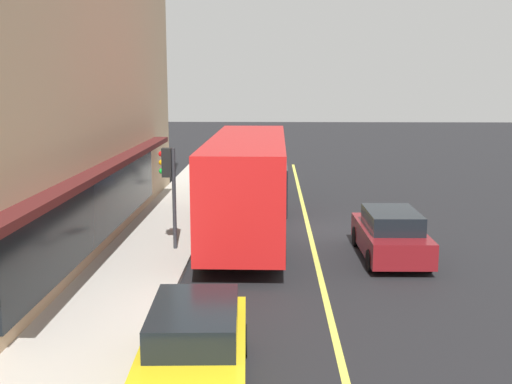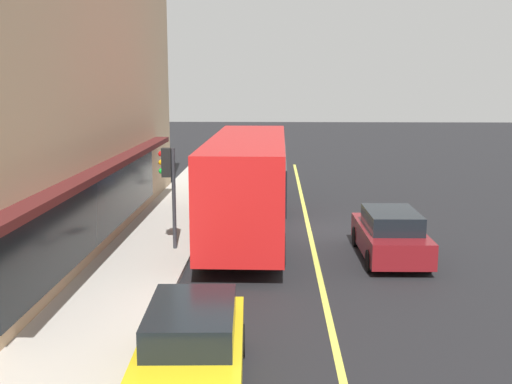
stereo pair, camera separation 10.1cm
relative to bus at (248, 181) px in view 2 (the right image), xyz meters
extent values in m
plane|color=black|center=(1.12, -2.20, -1.99)|extent=(120.00, 120.00, 0.00)
cube|color=#B2ADA3|center=(1.12, 3.06, -1.91)|extent=(80.00, 2.82, 0.15)
cube|color=#D8D14C|center=(1.12, -2.20, -1.98)|extent=(36.00, 0.16, 0.01)
cube|color=#4C1919|center=(-2.31, 4.22, 0.81)|extent=(18.03, 0.70, 0.20)
cube|color=black|center=(-2.31, 4.44, -0.49)|extent=(15.46, 0.08, 2.00)
cube|color=red|center=(-0.04, 0.00, 0.01)|extent=(11.02, 2.60, 3.00)
cube|color=black|center=(5.41, -0.05, 0.37)|extent=(0.14, 2.10, 1.80)
cube|color=black|center=(-0.33, 1.27, 0.37)|extent=(8.80, 0.14, 1.32)
cube|color=black|center=(-0.35, -1.27, 0.37)|extent=(8.80, 0.14, 1.32)
cube|color=#0CF259|center=(5.48, -0.05, 1.26)|extent=(0.10, 1.90, 0.36)
cube|color=#2D2D33|center=(5.51, -0.05, -1.24)|extent=(0.18, 2.40, 0.40)
cylinder|color=black|center=(3.49, 1.10, -1.49)|extent=(1.00, 0.31, 1.00)
cylinder|color=black|center=(3.47, -1.16, -1.49)|extent=(1.00, 0.31, 1.00)
cylinder|color=black|center=(-3.55, 1.16, -1.49)|extent=(1.00, 0.31, 1.00)
cylinder|color=black|center=(-3.57, -1.10, -1.49)|extent=(1.00, 0.31, 1.00)
cylinder|color=#2D2D33|center=(-2.17, 2.24, -0.24)|extent=(0.12, 0.12, 3.20)
cube|color=black|center=(-2.17, 2.44, 0.91)|extent=(0.30, 0.30, 0.90)
sphere|color=red|center=(-2.17, 2.61, 1.18)|extent=(0.18, 0.18, 0.18)
sphere|color=orange|center=(-2.17, 2.61, 0.91)|extent=(0.18, 0.18, 0.18)
sphere|color=green|center=(-2.17, 2.61, 0.64)|extent=(0.18, 0.18, 0.18)
cube|color=yellow|center=(-11.13, 0.52, -1.39)|extent=(4.37, 1.97, 0.75)
cube|color=black|center=(-10.98, 0.53, -0.74)|extent=(2.47, 1.61, 0.55)
cylinder|color=black|center=(-9.68, -0.24, -1.67)|extent=(0.65, 0.25, 0.64)
cylinder|color=black|center=(-9.75, 1.40, -1.67)|extent=(0.65, 0.25, 0.64)
cube|color=navy|center=(8.80, 0.58, -1.39)|extent=(4.30, 1.80, 0.75)
cube|color=black|center=(8.95, 0.58, -0.74)|extent=(2.41, 1.51, 0.55)
cylinder|color=black|center=(7.38, -0.24, -1.67)|extent=(0.64, 0.22, 0.64)
cylinder|color=black|center=(7.38, 1.40, -1.67)|extent=(0.64, 0.22, 0.64)
cylinder|color=black|center=(10.22, -0.24, -1.67)|extent=(0.64, 0.22, 0.64)
cylinder|color=black|center=(10.22, 1.40, -1.67)|extent=(0.64, 0.22, 0.64)
cube|color=maroon|center=(-2.56, -4.48, -1.39)|extent=(4.33, 1.86, 0.75)
cube|color=black|center=(-2.71, -4.49, -0.74)|extent=(2.43, 1.55, 0.55)
cylinder|color=black|center=(-1.15, -3.64, -1.67)|extent=(0.64, 0.23, 0.64)
cylinder|color=black|center=(-1.12, -5.28, -1.67)|extent=(0.64, 0.23, 0.64)
cylinder|color=black|center=(-3.99, -3.69, -1.67)|extent=(0.64, 0.23, 0.64)
cylinder|color=black|center=(-3.96, -5.33, -1.67)|extent=(0.64, 0.23, 0.64)
cylinder|color=black|center=(10.24, 2.77, -1.44)|extent=(0.18, 0.18, 0.80)
cylinder|color=#3F3F47|center=(10.24, 2.77, -0.73)|extent=(0.34, 0.34, 0.63)
sphere|color=tan|center=(10.24, 2.77, -0.30)|extent=(0.22, 0.22, 0.22)
camera|label=1|loc=(-21.46, -0.83, 3.44)|focal=44.10mm
camera|label=2|loc=(-21.46, -0.93, 3.44)|focal=44.10mm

